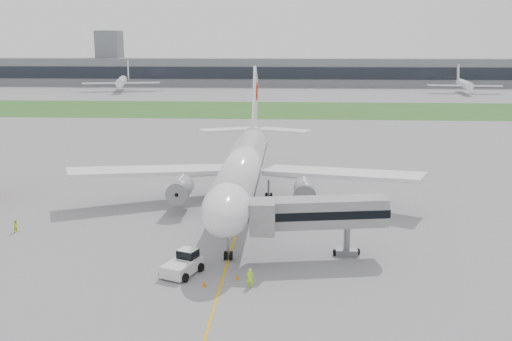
# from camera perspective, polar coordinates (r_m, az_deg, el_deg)

# --- Properties ---
(ground) EXTENTS (600.00, 600.00, 0.00)m
(ground) POSITION_cam_1_polar(r_m,az_deg,el_deg) (72.91, -1.49, -4.58)
(ground) COLOR gray
(ground) RESTS_ON ground
(apron_markings) EXTENTS (70.00, 70.00, 0.04)m
(apron_markings) POSITION_cam_1_polar(r_m,az_deg,el_deg) (68.17, -1.86, -5.82)
(apron_markings) COLOR gold
(apron_markings) RESTS_ON ground
(grass_strip) EXTENTS (600.00, 50.00, 0.02)m
(grass_strip) POSITION_cam_1_polar(r_m,az_deg,el_deg) (190.70, 1.69, 6.12)
(grass_strip) COLOR #2B5520
(grass_strip) RESTS_ON ground
(terminal_building) EXTENTS (320.00, 22.30, 14.00)m
(terminal_building) POSITION_cam_1_polar(r_m,az_deg,el_deg) (299.67, 2.41, 9.81)
(terminal_building) COLOR slate
(terminal_building) RESTS_ON ground
(control_tower) EXTENTS (12.00, 12.00, 56.00)m
(control_tower) POSITION_cam_1_polar(r_m,az_deg,el_deg) (317.10, -14.26, 8.33)
(control_tower) COLOR slate
(control_tower) RESTS_ON ground
(airliner) EXTENTS (48.13, 53.95, 17.88)m
(airliner) POSITION_cam_1_polar(r_m,az_deg,el_deg) (76.18, -1.19, 0.58)
(airliner) COLOR white
(airliner) RESTS_ON ground
(pushback_tug) EXTENTS (3.98, 4.75, 2.14)m
(pushback_tug) POSITION_cam_1_polar(r_m,az_deg,el_deg) (55.56, -7.26, -9.21)
(pushback_tug) COLOR silver
(pushback_tug) RESTS_ON ground
(jet_bridge) EXTENTS (13.91, 6.08, 6.48)m
(jet_bridge) POSITION_cam_1_polar(r_m,az_deg,el_deg) (57.73, 5.80, -4.31)
(jet_bridge) COLOR #969799
(jet_bridge) RESTS_ON ground
(safety_cone_left) EXTENTS (0.41, 0.41, 0.56)m
(safety_cone_left) POSITION_cam_1_polar(r_m,az_deg,el_deg) (52.81, -5.22, -11.18)
(safety_cone_left) COLOR orange
(safety_cone_left) RESTS_ON ground
(safety_cone_right) EXTENTS (0.36, 0.36, 0.49)m
(safety_cone_right) POSITION_cam_1_polar(r_m,az_deg,el_deg) (53.98, -1.89, -10.63)
(safety_cone_right) COLOR orange
(safety_cone_right) RESTS_ON ground
(ground_crew_near) EXTENTS (0.68, 0.47, 1.79)m
(ground_crew_near) POSITION_cam_1_polar(r_m,az_deg,el_deg) (52.19, -0.61, -10.69)
(ground_crew_near) COLOR #B6FE2A
(ground_crew_near) RESTS_ON ground
(ground_crew_far) EXTENTS (0.81, 0.91, 1.56)m
(ground_crew_far) POSITION_cam_1_polar(r_m,az_deg,el_deg) (72.24, -22.84, -5.12)
(ground_crew_far) COLOR #EAFF2A
(ground_crew_far) RESTS_ON ground
(distant_aircraft_left) EXTENTS (40.74, 37.72, 13.24)m
(distant_aircraft_left) POSITION_cam_1_polar(r_m,az_deg,el_deg) (270.17, -13.25, 7.70)
(distant_aircraft_left) COLOR white
(distant_aircraft_left) RESTS_ON ground
(distant_aircraft_right) EXTENTS (34.38, 31.22, 11.91)m
(distant_aircraft_right) POSITION_cam_1_polar(r_m,az_deg,el_deg) (267.83, 20.05, 7.24)
(distant_aircraft_right) COLOR white
(distant_aircraft_right) RESTS_ON ground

